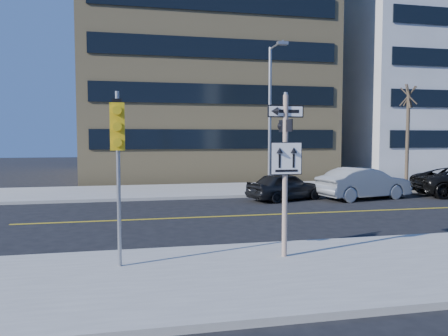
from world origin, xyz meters
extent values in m
plane|color=black|center=(0.00, 0.00, 0.00)|extent=(120.00, 120.00, 0.00)
cylinder|color=beige|center=(0.00, -2.50, 2.15)|extent=(0.13, 0.13, 4.00)
cylinder|color=gray|center=(0.00, -2.50, 4.18)|extent=(0.10, 0.10, 0.06)
cube|color=black|center=(0.00, -2.50, 3.75)|extent=(0.92, 0.03, 0.30)
cube|color=black|center=(0.00, -2.50, 3.40)|extent=(0.03, 0.92, 0.30)
cube|color=white|center=(0.00, -2.58, 2.60)|extent=(0.80, 0.03, 0.80)
cylinder|color=gray|center=(-4.00, -2.50, 2.15)|extent=(0.09, 0.09, 4.00)
cube|color=gold|center=(-4.00, -2.70, 3.35)|extent=(0.32, 0.22, 1.05)
sphere|color=#8C0705|center=(-4.00, -2.82, 3.70)|extent=(0.17, 0.17, 0.17)
sphere|color=black|center=(-4.00, -2.82, 3.35)|extent=(0.17, 0.17, 0.17)
sphere|color=black|center=(-4.00, -2.82, 3.00)|extent=(0.17, 0.17, 0.17)
imported|color=black|center=(3.79, 7.79, 0.69)|extent=(2.79, 4.34, 1.38)
imported|color=gray|center=(7.79, 7.30, 0.80)|extent=(2.59, 5.08, 1.60)
cylinder|color=gray|center=(4.00, 11.00, 4.15)|extent=(0.18, 0.18, 8.00)
cylinder|color=gray|center=(4.00, 10.00, 8.05)|extent=(0.10, 2.20, 0.10)
cube|color=gray|center=(4.00, 9.00, 7.95)|extent=(0.55, 0.30, 0.16)
cylinder|color=#362B1F|center=(13.00, 11.30, 3.05)|extent=(0.22, 0.22, 5.80)
cube|color=tan|center=(2.00, 25.00, 9.00)|extent=(18.00, 18.00, 18.00)
cube|color=#AFB2B5|center=(24.00, 24.00, 7.50)|extent=(20.00, 16.00, 15.00)
camera|label=1|loc=(-3.72, -12.67, 3.11)|focal=35.00mm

